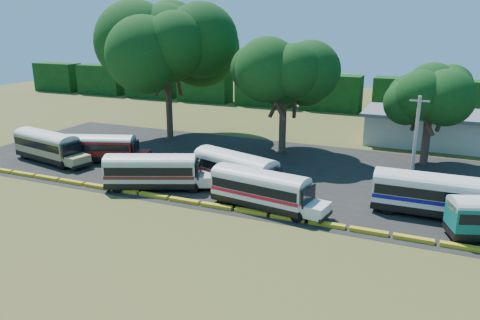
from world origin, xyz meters
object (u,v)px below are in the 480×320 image
at_px(bus_beige, 48,144).
at_px(bus_white_red, 262,187).
at_px(bus_red, 102,146).
at_px(tree_west, 166,44).
at_px(bus_cream_west, 153,170).

relative_size(bus_beige, bus_white_red, 1.04).
height_order(bus_red, tree_west, tree_west).
distance_m(bus_beige, bus_red, 5.75).
relative_size(bus_cream_west, tree_west, 0.60).
xyz_separation_m(bus_red, bus_white_red, (20.37, -5.54, 0.10)).
xyz_separation_m(bus_white_red, tree_west, (-19.40, 17.68, 10.05)).
bearing_deg(bus_white_red, bus_cream_west, -173.95).
relative_size(bus_beige, tree_west, 0.62).
bearing_deg(bus_red, bus_beige, -177.37).
bearing_deg(tree_west, bus_red, -94.55).
bearing_deg(tree_west, bus_beige, -113.68).
xyz_separation_m(bus_beige, tree_west, (6.28, 14.33, 9.96)).
bearing_deg(bus_beige, bus_cream_west, 0.49).
xyz_separation_m(bus_red, bus_cream_west, (9.85, -5.07, 0.13)).
height_order(bus_beige, tree_west, tree_west).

